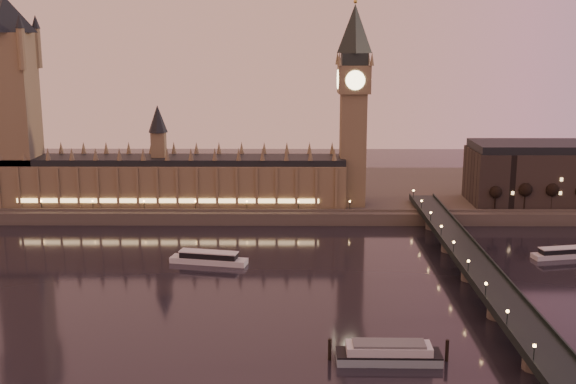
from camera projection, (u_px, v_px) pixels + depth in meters
The scene contains 12 objects.
ground at pixel (229, 297), 260.69m from camera, with size 700.00×700.00×0.00m, color black.
far_embankment at pixel (304, 192), 421.10m from camera, with size 560.00×130.00×6.00m, color #423D35.
palace_of_westminster at pixel (171, 175), 374.60m from camera, with size 180.00×26.62×52.00m.
victoria_tower at pixel (11, 89), 365.82m from camera, with size 31.68×31.68×118.00m.
big_ben at pixel (354, 93), 365.01m from camera, with size 17.68×17.68×104.00m.
westminster_bridge at pixel (483, 283), 258.89m from camera, with size 13.20×260.00×15.30m.
bare_tree_0 at pixel (494, 191), 362.94m from camera, with size 6.69×6.69×13.59m.
bare_tree_1 at pixel (524, 191), 362.84m from camera, with size 6.69×6.69×13.59m.
bare_tree_2 at pixel (553, 191), 362.73m from camera, with size 6.69×6.69×13.59m.
cruise_boat_a at pixel (209, 258), 298.86m from camera, with size 32.93×13.26×5.15m.
cruise_boat_b at pixel (561, 253), 306.38m from camera, with size 25.44×10.86×4.56m.
moored_barge at pixel (389, 353), 208.32m from camera, with size 35.01×8.89×6.42m.
Camera 1 is at (23.25, -246.56, 92.37)m, focal length 45.00 mm.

